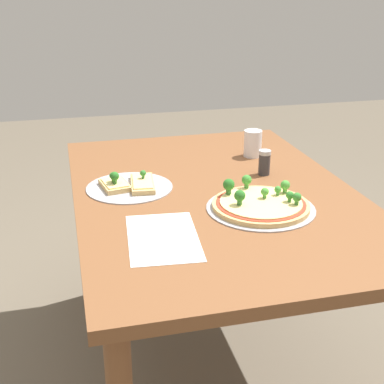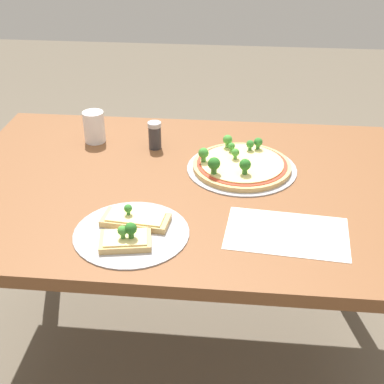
# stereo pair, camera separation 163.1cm
# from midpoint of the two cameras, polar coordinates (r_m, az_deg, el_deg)

# --- Properties ---
(ground_plane) EXTENTS (8.00, 8.00, 0.00)m
(ground_plane) POSITION_cam_midpoint_polar(r_m,az_deg,el_deg) (1.88, -26.09, -22.64)
(ground_plane) COLOR brown
(dining_table) EXTENTS (1.31, 0.90, 0.72)m
(dining_table) POSITION_cam_midpoint_polar(r_m,az_deg,el_deg) (1.46, -31.74, -7.14)
(dining_table) COLOR brown
(dining_table) RESTS_ON ground_plane
(pizza_tray_whole) EXTENTS (0.33, 0.33, 0.07)m
(pizza_tray_whole) POSITION_cam_midpoint_polar(r_m,az_deg,el_deg) (1.38, -25.15, -2.35)
(pizza_tray_whole) COLOR #A3A3A8
(pizza_tray_whole) RESTS_ON dining_table
(pizza_tray_slice) EXTENTS (0.28, 0.28, 0.06)m
(pizza_tray_slice) POSITION_cam_midpoint_polar(r_m,az_deg,el_deg) (1.32, -42.34, -10.02)
(pizza_tray_slice) COLOR #A3A3A8
(pizza_tray_slice) RESTS_ON dining_table
(drinking_cup) EXTENTS (0.07, 0.07, 0.10)m
(drinking_cup) POSITION_cam_midpoint_polar(r_m,az_deg,el_deg) (1.75, -36.92, 2.43)
(drinking_cup) COLOR white
(drinking_cup) RESTS_ON dining_table
(condiment_shaker) EXTENTS (0.04, 0.04, 0.09)m
(condiment_shaker) POSITION_cam_midpoint_polar(r_m,az_deg,el_deg) (1.60, -32.05, 1.54)
(condiment_shaker) COLOR #333338
(condiment_shaker) RESTS_ON dining_table
(paper_menu) EXTENTS (0.31, 0.21, 0.00)m
(paper_menu) POSITION_cam_midpoint_polar(r_m,az_deg,el_deg) (1.12, -27.14, -12.32)
(paper_menu) COLOR white
(paper_menu) RESTS_ON dining_table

